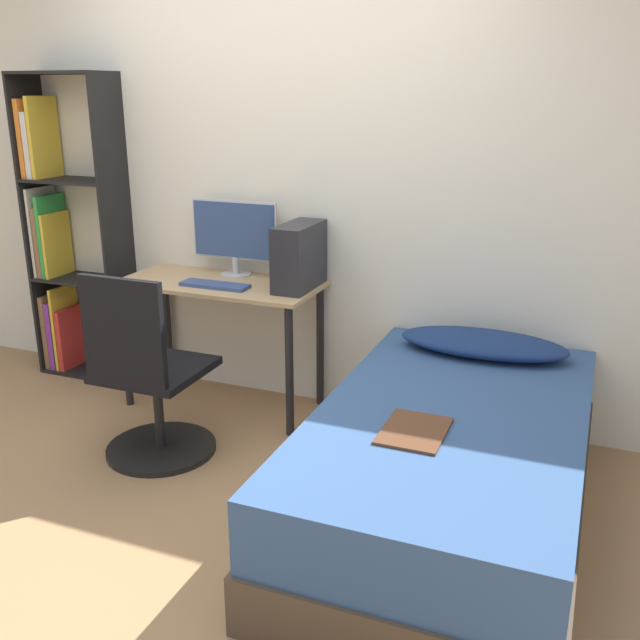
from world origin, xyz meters
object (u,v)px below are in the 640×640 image
Objects in this scene: office_chair at (149,389)px; monitor at (234,234)px; pc_tower at (299,256)px; bed at (449,467)px; keyboard at (215,285)px; bookshelf at (64,241)px.

monitor is at bearing 87.83° from office_chair.
pc_tower is (0.46, -0.12, -0.07)m from monitor.
bed is at bearing -30.57° from monitor.
pc_tower is at bearing 19.79° from keyboard.
office_chair is at bearing -92.17° from monitor.
office_chair is 1.51m from bed.
keyboard is 0.50m from pc_tower.
pc_tower reaches higher than bed.
office_chair is 2.51× the size of keyboard.
keyboard is at bearing -86.60° from monitor.
monitor is at bearing 2.13° from bookshelf.
monitor is at bearing 93.40° from keyboard.
monitor is (0.03, 0.87, 0.62)m from office_chair.
bed is at bearing -0.09° from office_chair.
office_chair is at bearing -35.07° from bookshelf.
bookshelf is 1.25m from keyboard.
keyboard reaches higher than bed.
office_chair is at bearing 179.91° from bed.
pc_tower is (0.44, 0.16, 0.17)m from keyboard.
monitor is (1.21, 0.04, 0.13)m from bookshelf.
office_chair is 2.49× the size of pc_tower.
monitor reaches higher than bed.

